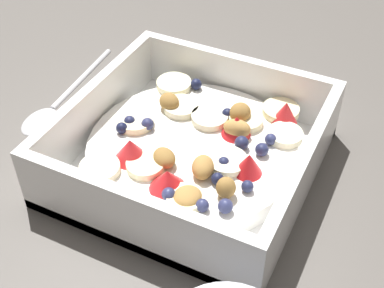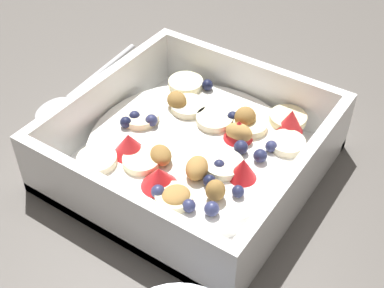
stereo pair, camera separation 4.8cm
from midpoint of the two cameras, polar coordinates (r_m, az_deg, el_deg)
ground_plane at (r=0.49m, az=2.11°, el=-4.32°), size 2.40×2.40×0.00m
fruit_bowl at (r=0.49m, az=2.96°, el=-0.91°), size 0.22×0.22×0.06m
spoon at (r=0.59m, az=-10.85°, el=5.22°), size 0.04×0.17×0.01m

